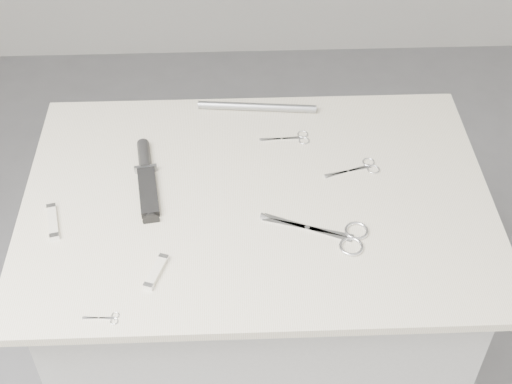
{
  "coord_description": "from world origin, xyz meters",
  "views": [
    {
      "loc": [
        -0.04,
        -1.09,
        1.98
      ],
      "look_at": [
        -0.0,
        0.01,
        0.92
      ],
      "focal_mm": 50.0,
      "sensor_mm": 36.0,
      "label": 1
    }
  ],
  "objects_px": {
    "embroidery_scissors_b": "(294,138)",
    "sheathed_knife": "(146,175)",
    "pocket_knife_a": "(53,221)",
    "metal_rail": "(257,107)",
    "large_shears": "(337,235)",
    "pocket_knife_b": "(156,272)",
    "plinth": "(257,326)",
    "embroidery_scissors_a": "(361,168)",
    "tiny_scissors": "(106,318)"
  },
  "relations": [
    {
      "from": "plinth",
      "to": "pocket_knife_a",
      "type": "bearing_deg",
      "value": -171.14
    },
    {
      "from": "pocket_knife_b",
      "to": "metal_rail",
      "type": "height_order",
      "value": "metal_rail"
    },
    {
      "from": "plinth",
      "to": "tiny_scissors",
      "type": "relative_size",
      "value": 13.66
    },
    {
      "from": "plinth",
      "to": "embroidery_scissors_a",
      "type": "xyz_separation_m",
      "value": [
        0.23,
        0.08,
        0.47
      ]
    },
    {
      "from": "plinth",
      "to": "embroidery_scissors_a",
      "type": "distance_m",
      "value": 0.53
    },
    {
      "from": "large_shears",
      "to": "pocket_knife_a",
      "type": "xyz_separation_m",
      "value": [
        -0.58,
        0.06,
        0.0
      ]
    },
    {
      "from": "large_shears",
      "to": "pocket_knife_b",
      "type": "height_order",
      "value": "pocket_knife_b"
    },
    {
      "from": "embroidery_scissors_b",
      "to": "pocket_knife_a",
      "type": "distance_m",
      "value": 0.57
    },
    {
      "from": "embroidery_scissors_a",
      "to": "pocket_knife_a",
      "type": "distance_m",
      "value": 0.67
    },
    {
      "from": "large_shears",
      "to": "tiny_scissors",
      "type": "bearing_deg",
      "value": -135.98
    },
    {
      "from": "plinth",
      "to": "pocket_knife_b",
      "type": "relative_size",
      "value": 10.45
    },
    {
      "from": "sheathed_knife",
      "to": "pocket_knife_a",
      "type": "height_order",
      "value": "sheathed_knife"
    },
    {
      "from": "pocket_knife_a",
      "to": "embroidery_scissors_a",
      "type": "bearing_deg",
      "value": -91.14
    },
    {
      "from": "embroidery_scissors_a",
      "to": "metal_rail",
      "type": "bearing_deg",
      "value": 118.72
    },
    {
      "from": "embroidery_scissors_a",
      "to": "plinth",
      "type": "bearing_deg",
      "value": -177.9
    },
    {
      "from": "plinth",
      "to": "tiny_scissors",
      "type": "height_order",
      "value": "tiny_scissors"
    },
    {
      "from": "embroidery_scissors_b",
      "to": "sheathed_knife",
      "type": "distance_m",
      "value": 0.35
    },
    {
      "from": "tiny_scissors",
      "to": "pocket_knife_b",
      "type": "bearing_deg",
      "value": 53.36
    },
    {
      "from": "pocket_knife_b",
      "to": "embroidery_scissors_b",
      "type": "bearing_deg",
      "value": -17.15
    },
    {
      "from": "embroidery_scissors_b",
      "to": "pocket_knife_a",
      "type": "height_order",
      "value": "pocket_knife_a"
    },
    {
      "from": "plinth",
      "to": "metal_rail",
      "type": "height_order",
      "value": "metal_rail"
    },
    {
      "from": "metal_rail",
      "to": "sheathed_knife",
      "type": "bearing_deg",
      "value": -137.07
    },
    {
      "from": "tiny_scissors",
      "to": "metal_rail",
      "type": "bearing_deg",
      "value": 66.86
    },
    {
      "from": "embroidery_scissors_b",
      "to": "pocket_knife_a",
      "type": "relative_size",
      "value": 1.14
    },
    {
      "from": "plinth",
      "to": "pocket_knife_a",
      "type": "relative_size",
      "value": 8.95
    },
    {
      "from": "sheathed_knife",
      "to": "pocket_knife_a",
      "type": "relative_size",
      "value": 2.37
    },
    {
      "from": "embroidery_scissors_a",
      "to": "metal_rail",
      "type": "xyz_separation_m",
      "value": [
        -0.22,
        0.22,
        0.01
      ]
    },
    {
      "from": "pocket_knife_b",
      "to": "sheathed_knife",
      "type": "bearing_deg",
      "value": 27.5
    },
    {
      "from": "embroidery_scissors_b",
      "to": "embroidery_scissors_a",
      "type": "bearing_deg",
      "value": -40.57
    },
    {
      "from": "pocket_knife_b",
      "to": "metal_rail",
      "type": "distance_m",
      "value": 0.55
    },
    {
      "from": "plinth",
      "to": "sheathed_knife",
      "type": "height_order",
      "value": "sheathed_knife"
    },
    {
      "from": "metal_rail",
      "to": "plinth",
      "type": "bearing_deg",
      "value": -92.1
    },
    {
      "from": "large_shears",
      "to": "tiny_scissors",
      "type": "xyz_separation_m",
      "value": [
        -0.44,
        -0.19,
        -0.0
      ]
    },
    {
      "from": "pocket_knife_a",
      "to": "large_shears",
      "type": "bearing_deg",
      "value": -108.98
    },
    {
      "from": "large_shears",
      "to": "sheathed_knife",
      "type": "xyz_separation_m",
      "value": [
        -0.4,
        0.19,
        0.01
      ]
    },
    {
      "from": "tiny_scissors",
      "to": "pocket_knife_a",
      "type": "relative_size",
      "value": 0.66
    },
    {
      "from": "embroidery_scissors_a",
      "to": "embroidery_scissors_b",
      "type": "relative_size",
      "value": 1.1
    },
    {
      "from": "embroidery_scissors_a",
      "to": "pocket_knife_b",
      "type": "distance_m",
      "value": 0.52
    },
    {
      "from": "sheathed_knife",
      "to": "metal_rail",
      "type": "distance_m",
      "value": 0.34
    },
    {
      "from": "large_shears",
      "to": "pocket_knife_b",
      "type": "xyz_separation_m",
      "value": [
        -0.36,
        -0.09,
        0.0
      ]
    },
    {
      "from": "embroidery_scissors_b",
      "to": "metal_rail",
      "type": "distance_m",
      "value": 0.14
    },
    {
      "from": "plinth",
      "to": "pocket_knife_a",
      "type": "distance_m",
      "value": 0.64
    },
    {
      "from": "pocket_knife_a",
      "to": "sheathed_knife",
      "type": "bearing_deg",
      "value": -67.33
    },
    {
      "from": "large_shears",
      "to": "metal_rail",
      "type": "bearing_deg",
      "value": 129.98
    },
    {
      "from": "sheathed_knife",
      "to": "pocket_knife_b",
      "type": "distance_m",
      "value": 0.28
    },
    {
      "from": "plinth",
      "to": "pocket_knife_b",
      "type": "distance_m",
      "value": 0.56
    },
    {
      "from": "plinth",
      "to": "pocket_knife_b",
      "type": "height_order",
      "value": "pocket_knife_b"
    },
    {
      "from": "metal_rail",
      "to": "embroidery_scissors_b",
      "type": "bearing_deg",
      "value": -54.32
    },
    {
      "from": "pocket_knife_b",
      "to": "metal_rail",
      "type": "bearing_deg",
      "value": -3.27
    },
    {
      "from": "pocket_knife_b",
      "to": "plinth",
      "type": "bearing_deg",
      "value": -24.82
    }
  ]
}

